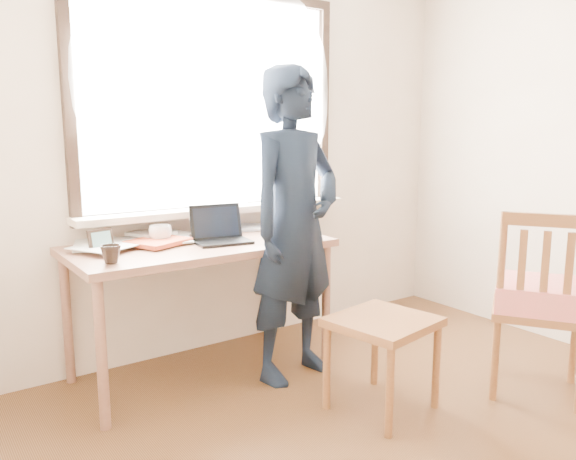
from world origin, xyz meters
TOP-DOWN VIEW (x-y plane):
  - room_shell at (-0.02, 0.20)m, footprint 3.52×4.02m
  - desk at (-0.49, 1.63)m, footprint 1.47×0.74m
  - laptop at (-0.38, 1.59)m, footprint 0.34×0.29m
  - mug_white at (-0.67, 1.76)m, footprint 0.18×0.18m
  - mug_dark at (-1.07, 1.42)m, footprint 0.11×0.11m
  - mouse at (-0.04, 1.53)m, footprint 0.09×0.06m
  - desk_clutter at (-0.77, 1.81)m, footprint 0.91×0.51m
  - book_a at (-0.85, 1.83)m, footprint 0.18×0.25m
  - book_b at (-0.08, 1.91)m, footprint 0.26×0.29m
  - picture_frame at (-1.02, 1.73)m, footprint 0.14×0.05m
  - work_chair at (0.07, 0.70)m, footprint 0.55×0.53m
  - side_chair at (0.89, 0.34)m, footprint 0.64×0.64m
  - person at (-0.05, 1.30)m, footprint 0.72×0.54m

SIDE VIEW (x-z plane):
  - work_chair at x=0.07m, z-range 0.17..0.66m
  - side_chair at x=0.89m, z-range 0.03..1.05m
  - desk at x=-0.49m, z-range 0.31..1.10m
  - book_b at x=-0.08m, z-range 0.79..0.81m
  - book_a at x=-0.85m, z-range 0.79..0.81m
  - mouse at x=-0.04m, z-range 0.79..0.82m
  - desk_clutter at x=-0.77m, z-range 0.79..0.83m
  - mug_dark at x=-1.07m, z-range 0.79..0.88m
  - laptop at x=-0.38m, z-range 0.73..0.94m
  - mug_white at x=-0.67m, z-range 0.79..0.89m
  - picture_frame at x=-1.02m, z-range 0.79..0.90m
  - person at x=-0.05m, z-range 0.00..1.78m
  - room_shell at x=-0.02m, z-range 0.33..2.94m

